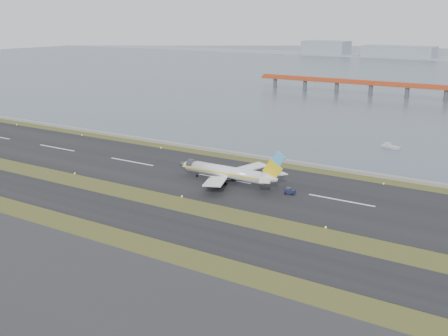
% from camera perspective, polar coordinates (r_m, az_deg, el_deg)
% --- Properties ---
extents(ground, '(1000.00, 1000.00, 0.00)m').
position_cam_1_polar(ground, '(158.37, -5.96, -3.67)').
color(ground, '#384C1B').
rests_on(ground, ground).
extents(taxiway_strip, '(1000.00, 18.00, 0.10)m').
position_cam_1_polar(taxiway_strip, '(149.82, -8.87, -4.87)').
color(taxiway_strip, black).
rests_on(taxiway_strip, ground).
extents(runway_strip, '(1000.00, 45.00, 0.10)m').
position_cam_1_polar(runway_strip, '(181.39, 0.02, -1.11)').
color(runway_strip, black).
rests_on(runway_strip, ground).
extents(seawall, '(1000.00, 2.50, 1.00)m').
position_cam_1_polar(seawall, '(206.12, 4.61, 0.97)').
color(seawall, gray).
rests_on(seawall, ground).
extents(red_pier, '(260.00, 5.00, 10.20)m').
position_cam_1_polar(red_pier, '(375.77, 21.69, 7.45)').
color(red_pier, '#B3431E').
rests_on(red_pier, ground).
extents(airliner, '(38.52, 32.89, 12.80)m').
position_cam_1_polar(airliner, '(176.14, 0.50, -0.46)').
color(airliner, white).
rests_on(airliner, ground).
extents(pushback_tug, '(3.31, 2.23, 1.98)m').
position_cam_1_polar(pushback_tug, '(166.89, 6.67, -2.35)').
color(pushback_tug, '#151A3C').
rests_on(pushback_tug, ground).
extents(workboat_near, '(8.22, 5.13, 1.91)m').
position_cam_1_polar(workboat_near, '(234.02, 16.53, 2.13)').
color(workboat_near, '#B4B5B9').
rests_on(workboat_near, ground).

